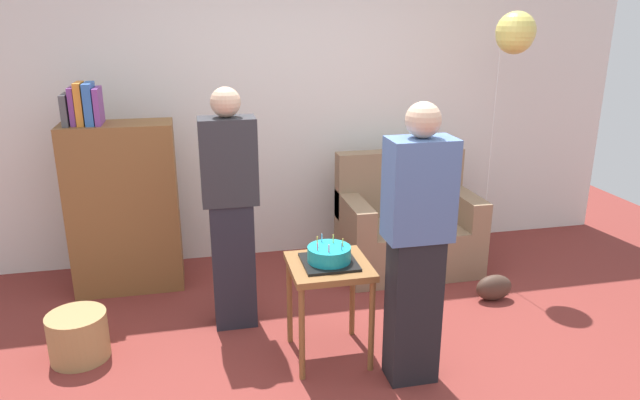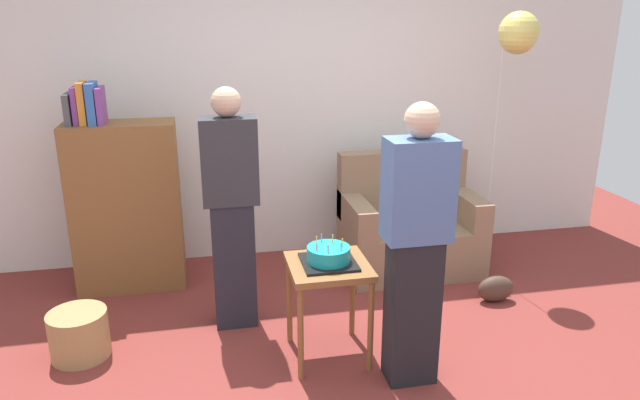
{
  "view_description": "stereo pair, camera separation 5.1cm",
  "coord_description": "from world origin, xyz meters",
  "views": [
    {
      "loc": [
        -0.86,
        -2.84,
        2.05
      ],
      "look_at": [
        -0.11,
        0.51,
        0.95
      ],
      "focal_mm": 32.55,
      "sensor_mm": 36.0,
      "label": 1
    },
    {
      "loc": [
        -0.81,
        -2.85,
        2.05
      ],
      "look_at": [
        -0.11,
        0.51,
        0.95
      ],
      "focal_mm": 32.55,
      "sensor_mm": 36.0,
      "label": 2
    }
  ],
  "objects": [
    {
      "name": "wall_back",
      "position": [
        0.0,
        2.05,
        1.35
      ],
      "size": [
        6.0,
        0.1,
        2.7
      ],
      "primitive_type": "cube",
      "color": "silver",
      "rests_on": "ground_plane"
    },
    {
      "name": "birthday_cake",
      "position": [
        -0.11,
        0.26,
        0.68
      ],
      "size": [
        0.32,
        0.32,
        0.17
      ],
      "color": "black",
      "rests_on": "side_table"
    },
    {
      "name": "couch",
      "position": [
        0.84,
        1.45,
        0.34
      ],
      "size": [
        1.1,
        0.7,
        0.96
      ],
      "color": "#8C7054",
      "rests_on": "ground_plane"
    },
    {
      "name": "balloon_bunch",
      "position": [
        1.55,
        1.23,
        1.92
      ],
      "size": [
        0.3,
        0.3,
        2.08
      ],
      "color": "silver",
      "rests_on": "ground_plane"
    },
    {
      "name": "ground_plane",
      "position": [
        0.0,
        0.0,
        0.0
      ],
      "size": [
        8.0,
        8.0,
        0.0
      ],
      "primitive_type": "plane",
      "color": "maroon"
    },
    {
      "name": "bookshelf",
      "position": [
        -1.4,
        1.55,
        0.68
      ],
      "size": [
        0.8,
        0.36,
        1.6
      ],
      "color": "brown",
      "rests_on": "ground_plane"
    },
    {
      "name": "side_table",
      "position": [
        -0.11,
        0.26,
        0.53
      ],
      "size": [
        0.48,
        0.48,
        0.63
      ],
      "color": "brown",
      "rests_on": "ground_plane"
    },
    {
      "name": "wicker_basket",
      "position": [
        -1.63,
        0.57,
        0.15
      ],
      "size": [
        0.36,
        0.36,
        0.3
      ],
      "primitive_type": "cylinder",
      "color": "#A88451",
      "rests_on": "ground_plane"
    },
    {
      "name": "person_holding_cake",
      "position": [
        0.31,
        -0.07,
        0.83
      ],
      "size": [
        0.36,
        0.22,
        1.63
      ],
      "rotation": [
        0.0,
        0.0,
        3.35
      ],
      "color": "black",
      "rests_on": "ground_plane"
    },
    {
      "name": "handbag",
      "position": [
        1.27,
        0.71,
        0.1
      ],
      "size": [
        0.28,
        0.14,
        0.2
      ],
      "primitive_type": "ellipsoid",
      "color": "#473328",
      "rests_on": "ground_plane"
    },
    {
      "name": "person_blowing_candles",
      "position": [
        -0.64,
        0.79,
        0.83
      ],
      "size": [
        0.36,
        0.22,
        1.63
      ],
      "rotation": [
        0.0,
        0.0,
        0.36
      ],
      "color": "#23232D",
      "rests_on": "ground_plane"
    }
  ]
}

